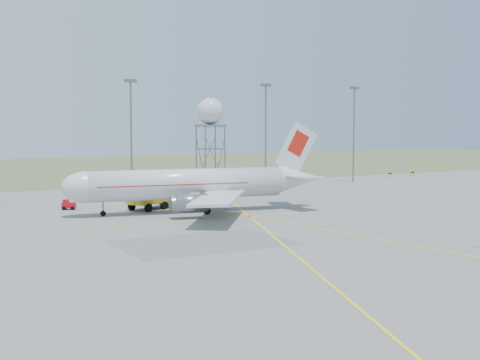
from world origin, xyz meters
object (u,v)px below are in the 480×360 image
radar_tower (210,140)px  baggage_tug (69,206)px  airliner_main (191,185)px  fire_truck (157,196)px

radar_tower → baggage_tug: size_ratio=7.53×
airliner_main → fire_truck: bearing=-58.4°
airliner_main → baggage_tug: bearing=-28.5°
radar_tower → fire_truck: bearing=-138.6°
fire_truck → airliner_main: bearing=-93.9°
radar_tower → fire_truck: radar_tower is taller
airliner_main → fire_truck: (-2.67, 6.34, -2.12)m
airliner_main → radar_tower: radar_tower is taller
radar_tower → baggage_tug: (-27.61, -8.96, -9.06)m
fire_truck → baggage_tug: bearing=131.4°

